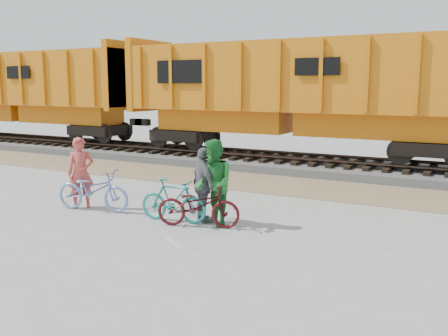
{
  "coord_description": "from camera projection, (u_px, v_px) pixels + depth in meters",
  "views": [
    {
      "loc": [
        6.43,
        -9.32,
        3.18
      ],
      "look_at": [
        0.5,
        1.5,
        1.15
      ],
      "focal_mm": 40.0,
      "sensor_mm": 36.0,
      "label": 1
    }
  ],
  "objects": [
    {
      "name": "gravel_strip",
      "position": [
        269.0,
        184.0,
        16.39
      ],
      "size": [
        120.0,
        3.0,
        0.02
      ],
      "primitive_type": "cube",
      "color": "#897255",
      "rests_on": "ground"
    },
    {
      "name": "person_solo",
      "position": [
        81.0,
        173.0,
        13.07
      ],
      "size": [
        0.8,
        0.8,
        1.87
      ],
      "primitive_type": "imported",
      "rotation": [
        0.0,
        0.0,
        0.79
      ],
      "color": "#C6443E",
      "rests_on": "ground"
    },
    {
      "name": "bicycle_blue",
      "position": [
        93.0,
        190.0,
        12.81
      ],
      "size": [
        2.14,
        1.07,
        1.08
      ],
      "primitive_type": "imported",
      "rotation": [
        0.0,
        0.0,
        1.75
      ],
      "color": "#6E8DCB",
      "rests_on": "ground"
    },
    {
      "name": "track",
      "position": [
        305.0,
        157.0,
        19.34
      ],
      "size": [
        120.0,
        2.6,
        0.24
      ],
      "color": "black",
      "rests_on": "ballast_bed"
    },
    {
      "name": "hopper_car_left",
      "position": [
        26.0,
        89.0,
        26.29
      ],
      "size": [
        14.0,
        3.13,
        4.65
      ],
      "color": "black",
      "rests_on": "track"
    },
    {
      "name": "bicycle_teal",
      "position": [
        173.0,
        200.0,
        11.75
      ],
      "size": [
        1.76,
        0.64,
        1.03
      ],
      "primitive_type": "imported",
      "rotation": [
        0.0,
        0.0,
        1.66
      ],
      "color": "teal",
      "rests_on": "ground"
    },
    {
      "name": "ground",
      "position": [
        174.0,
        224.0,
        11.63
      ],
      "size": [
        120.0,
        120.0,
        0.0
      ],
      "primitive_type": "plane",
      "color": "#9E9E99",
      "rests_on": "ground"
    },
    {
      "name": "bicycle_maroon",
      "position": [
        198.0,
        205.0,
        11.32
      ],
      "size": [
        2.03,
        1.21,
        1.01
      ],
      "primitive_type": "imported",
      "rotation": [
        0.0,
        0.0,
        1.88
      ],
      "color": "#4A0F12",
      "rests_on": "ground"
    },
    {
      "name": "person_man",
      "position": [
        214.0,
        183.0,
        11.37
      ],
      "size": [
        1.23,
        1.17,
        2.0
      ],
      "primitive_type": "imported",
      "rotation": [
        0.0,
        0.0,
        -0.6
      ],
      "color": "#21762E",
      "rests_on": "ground"
    },
    {
      "name": "ballast_bed",
      "position": [
        305.0,
        165.0,
        19.39
      ],
      "size": [
        120.0,
        4.0,
        0.3
      ],
      "primitive_type": "cube",
      "color": "slate",
      "rests_on": "ground"
    },
    {
      "name": "person_woman",
      "position": [
        203.0,
        185.0,
        11.65
      ],
      "size": [
        1.1,
        0.97,
        1.78
      ],
      "primitive_type": "imported",
      "rotation": [
        0.0,
        0.0,
        2.51
      ],
      "color": "slate",
      "rests_on": "ground"
    },
    {
      "name": "hopper_car_center",
      "position": [
        294.0,
        91.0,
        19.18
      ],
      "size": [
        14.0,
        3.13,
        4.65
      ],
      "color": "black",
      "rests_on": "track"
    }
  ]
}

